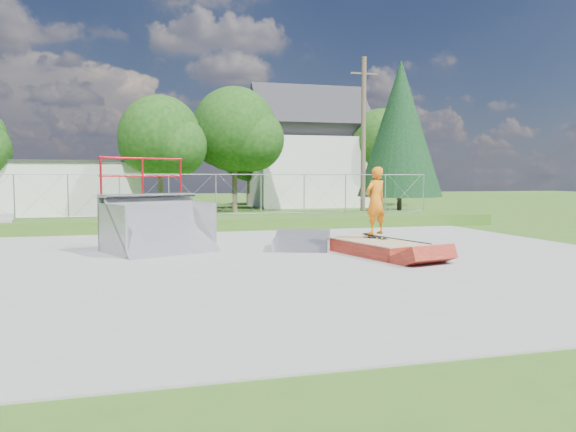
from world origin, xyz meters
The scene contains 17 objects.
ground centered at (0.00, 0.00, 0.00)m, with size 120.00×120.00×0.00m, color #335E1B.
concrete_pad centered at (0.00, 0.00, 0.02)m, with size 20.00×16.00×0.04m, color gray.
grass_berm centered at (0.00, 9.50, 0.25)m, with size 24.00×3.00×0.50m, color #335E1B.
grind_box centered at (2.98, 0.42, 0.21)m, with size 2.03×3.12×0.43m.
quarter_pipe centered at (-2.73, 2.67, 1.38)m, with size 2.75×2.33×2.75m, color #9FA2A7, non-canonical shape.
flat_bank_ramp centered at (1.35, 2.07, 0.25)m, with size 1.64×1.75×0.50m, color #9FA2A7, non-canonical shape.
skateboard centered at (3.18, 0.92, 0.47)m, with size 0.22×0.80×0.02m, color black.
skater centered at (3.18, 0.92, 1.43)m, with size 0.70×0.46×1.92m, color orange.
chain_link_fence centered at (0.00, 10.50, 1.40)m, with size 20.00×0.06×1.80m, color gray, non-canonical shape.
utility_building_flat centered at (-8.00, 22.00, 1.50)m, with size 10.00×6.00×3.00m, color silver.
gable_house centered at (9.00, 26.00, 3.84)m, with size 8.40×6.08×8.94m.
utility_pole centered at (7.50, 12.00, 4.00)m, with size 0.24×0.24×8.00m, color brown.
tree_left_near centered at (-1.75, 17.83, 4.24)m, with size 4.76×4.48×6.65m.
tree_center centered at (2.78, 19.81, 4.85)m, with size 5.44×5.12×7.60m.
tree_right_far centered at (14.27, 23.82, 4.54)m, with size 5.10×4.80×7.12m.
tree_back_mid centered at (5.21, 27.86, 3.63)m, with size 4.08×3.84×5.70m.
conifer_tree centered at (12.00, 17.00, 5.05)m, with size 5.04×5.04×9.10m.
Camera 1 is at (-3.45, -13.74, 2.18)m, focal length 35.00 mm.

